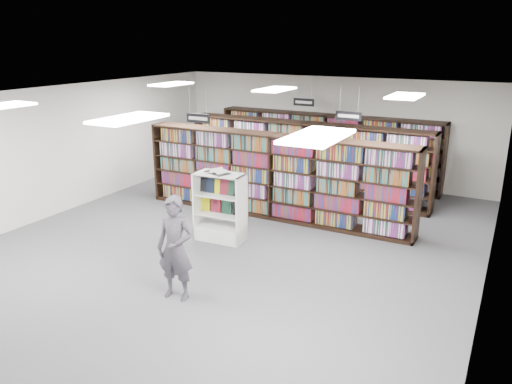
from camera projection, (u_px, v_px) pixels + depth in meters
The scene contains 19 objects.
floor at pixel (233, 244), 10.90m from camera, with size 12.00×12.00×0.00m, color #48484C.
ceiling at pixel (231, 96), 9.95m from camera, with size 10.00×12.00×0.10m, color white.
wall_back at pixel (330, 129), 15.49m from camera, with size 10.00×0.10×3.20m, color silver.
wall_left at pixel (63, 150), 12.66m from camera, with size 0.10×12.00×3.20m, color silver.
wall_right at pixel (494, 210), 8.19m from camera, with size 0.10×12.00×3.20m, color silver.
bookshelf_row_near at pixel (274, 176), 12.27m from camera, with size 7.00×0.60×2.10m.
bookshelf_row_mid at pixel (305, 160), 13.96m from camera, with size 7.00×0.60×2.10m.
bookshelf_row_far at pixel (326, 148), 15.40m from camera, with size 7.00×0.60×2.10m.
aisle_sign_left at pixel (198, 117), 11.66m from camera, with size 0.65×0.02×0.80m.
aisle_sign_right at pixel (349, 115), 12.01m from camera, with size 0.65×0.02×0.80m.
aisle_sign_center at pixel (304, 102), 14.59m from camera, with size 0.65×0.02×0.80m.
troffer_front_center at pixel (129, 119), 7.43m from camera, with size 0.60×1.20×0.04m, color white.
troffer_front_right at pixel (317, 136), 6.09m from camera, with size 0.60×1.20×0.04m, color white.
troffer_back_left at pixel (171, 84), 12.99m from camera, with size 0.60×1.20×0.04m, color white.
troffer_back_center at pixel (275, 89), 11.65m from camera, with size 0.60×1.20×0.04m, color white.
troffer_back_right at pixel (405, 96), 10.31m from camera, with size 0.60×1.20×0.04m, color white.
endcap_display at pixel (221, 217), 11.03m from camera, with size 1.13×0.62×1.53m.
open_book at pixel (217, 171), 10.72m from camera, with size 0.65×0.52×0.13m.
shopper at pixel (175, 248), 8.41m from camera, with size 0.67×0.44×1.83m, color #504C56.
Camera 1 is at (5.15, -8.67, 4.31)m, focal length 35.00 mm.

